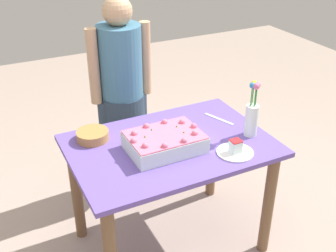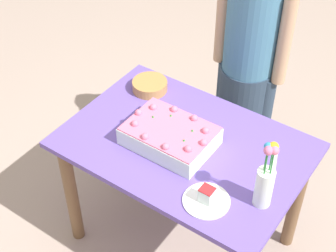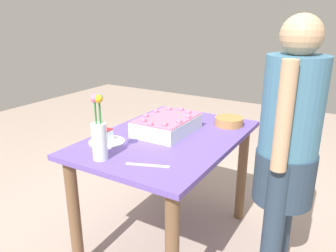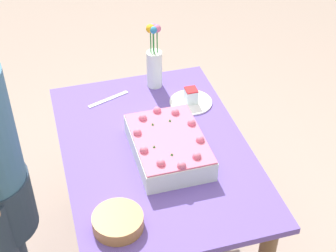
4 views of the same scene
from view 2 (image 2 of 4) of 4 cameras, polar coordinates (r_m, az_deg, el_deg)
ground_plane at (r=3.09m, az=1.55°, el=-12.24°), size 8.00×8.00×0.00m
dining_table at (r=2.62m, az=1.80°, el=-4.19°), size 1.18×0.81×0.77m
sheet_cake at (r=2.48m, az=0.20°, el=-1.06°), size 0.42×0.30×0.12m
serving_plate_with_slice at (r=2.25m, az=4.29°, el=-7.99°), size 0.21×0.21×0.08m
cake_knife at (r=2.47m, az=11.71°, el=-3.92°), size 0.10×0.22×0.00m
flower_vase at (r=2.19m, az=10.71°, el=-6.03°), size 0.08×0.08×0.35m
fruit_bowl at (r=2.82m, az=-2.03°, el=4.50°), size 0.19×0.19×0.06m
person_standing at (r=2.96m, az=8.98°, el=7.33°), size 0.45×0.31×1.49m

